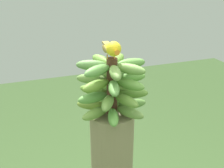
# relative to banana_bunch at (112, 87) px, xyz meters

# --- Properties ---
(banana_bunch) EXTENTS (0.32, 0.32, 0.25)m
(banana_bunch) POSITION_rel_banana_bunch_xyz_m (0.00, 0.00, 0.00)
(banana_bunch) COLOR #4C2D1E
(banana_bunch) RESTS_ON banana_tree
(perched_bird) EXTENTS (0.20, 0.07, 0.08)m
(perched_bird) POSITION_rel_banana_bunch_xyz_m (-0.02, 0.01, 0.17)
(perched_bird) COLOR #C68933
(perched_bird) RESTS_ON banana_bunch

